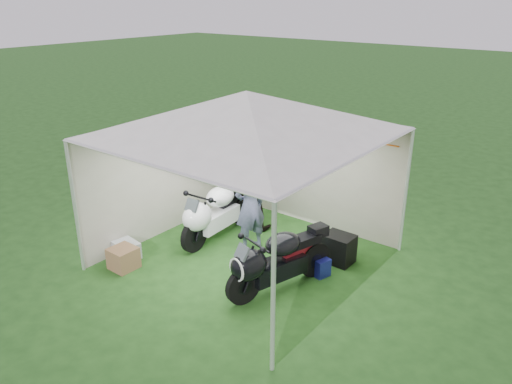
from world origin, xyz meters
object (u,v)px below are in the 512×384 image
at_px(canopy_tent, 248,117).
at_px(motorcycle_black, 275,260).
at_px(crate_0, 127,250).
at_px(motorcycle_white, 215,211).
at_px(equipment_box, 339,248).
at_px(person_dark_jacket, 252,189).
at_px(crate_1, 123,258).
at_px(paddock_stand, 317,265).
at_px(person_blue_jacket, 250,206).

xyz_separation_m(canopy_tent, motorcycle_black, (0.97, -0.56, -2.02)).
height_order(canopy_tent, crate_0, canopy_tent).
relative_size(motorcycle_white, motorcycle_black, 1.07).
bearing_deg(equipment_box, person_dark_jacket, 174.65).
distance_m(motorcycle_white, crate_0, 1.77).
bearing_deg(crate_1, equipment_box, 41.12).
relative_size(motorcycle_white, crate_0, 4.70).
relative_size(person_dark_jacket, crate_0, 3.66).
relative_size(paddock_stand, crate_1, 0.99).
height_order(person_dark_jacket, crate_1, person_dark_jacket).
bearing_deg(paddock_stand, crate_1, -145.20).
distance_m(equipment_box, crate_0, 3.77).
bearing_deg(canopy_tent, paddock_stand, 14.61).
bearing_deg(crate_0, equipment_box, 35.46).
bearing_deg(equipment_box, crate_0, -144.54).
distance_m(paddock_stand, equipment_box, 0.58).
distance_m(motorcycle_black, crate_0, 2.85).
distance_m(motorcycle_black, person_dark_jacket, 2.40).
xyz_separation_m(canopy_tent, motorcycle_white, (-0.99, 0.24, -2.00)).
bearing_deg(crate_0, canopy_tent, 36.65).
distance_m(motorcycle_white, crate_1, 1.92).
bearing_deg(motorcycle_black, person_blue_jacket, 159.58).
distance_m(crate_0, crate_1, 0.37).
bearing_deg(canopy_tent, motorcycle_black, -29.86).
bearing_deg(crate_0, motorcycle_white, 63.78).
relative_size(motorcycle_white, paddock_stand, 5.05).
relative_size(motorcycle_white, person_dark_jacket, 1.28).
distance_m(motorcycle_black, crate_1, 2.69).
bearing_deg(paddock_stand, crate_0, -151.43).
xyz_separation_m(canopy_tent, crate_0, (-1.75, -1.30, -2.43)).
relative_size(person_blue_jacket, crate_0, 3.78).
distance_m(paddock_stand, crate_0, 3.39).
height_order(canopy_tent, person_blue_jacket, canopy_tent).
bearing_deg(canopy_tent, crate_1, -133.55).
bearing_deg(equipment_box, canopy_tent, -146.16).
relative_size(motorcycle_white, person_blue_jacket, 1.24).
bearing_deg(paddock_stand, motorcycle_black, -106.50).
bearing_deg(canopy_tent, person_dark_jacket, 125.37).
bearing_deg(paddock_stand, equipment_box, 81.00).
bearing_deg(motorcycle_white, canopy_tent, -16.78).
distance_m(motorcycle_white, paddock_stand, 2.26).
bearing_deg(person_dark_jacket, motorcycle_black, 118.27).
relative_size(person_dark_jacket, person_blue_jacket, 0.97).
height_order(person_dark_jacket, equipment_box, person_dark_jacket).
distance_m(canopy_tent, crate_0, 3.26).
bearing_deg(motorcycle_white, person_blue_jacket, 4.76).
relative_size(canopy_tent, crate_1, 13.45).
height_order(motorcycle_black, equipment_box, motorcycle_black).
height_order(canopy_tent, equipment_box, canopy_tent).
bearing_deg(person_dark_jacket, equipment_box, 156.23).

